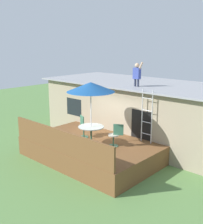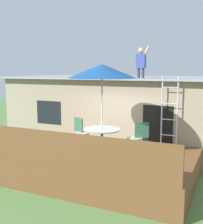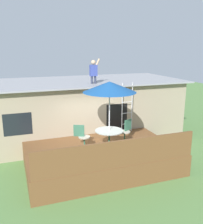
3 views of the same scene
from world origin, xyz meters
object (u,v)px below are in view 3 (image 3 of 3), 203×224
Objects in this scene: step_ladder at (127,108)px; person_figure at (94,70)px; patio_chair_right at (126,131)px; patio_chair_left at (82,137)px; patio_umbrella at (110,87)px; patio_table at (109,134)px.

step_ladder is 1.98× the size of person_figure.
patio_chair_right is at bearing -74.71° from person_figure.
person_figure is 1.21× the size of patio_chair_right.
step_ladder is 2.82m from patio_chair_left.
step_ladder is at bearing 48.37° from patio_umbrella.
step_ladder is 1.54m from patio_chair_right.
patio_umbrella is 2.76× the size of patio_chair_left.
step_ladder is at bearing -37.77° from person_figure.
patio_chair_right is at bearing -116.61° from step_ladder.
patio_umbrella reaches higher than patio_chair_left.
patio_chair_left is 1.00× the size of patio_chair_right.
patio_chair_left is (-0.91, 0.42, -0.13)m from patio_table.
person_figure is at bearing 86.88° from patio_chair_left.
step_ladder is at bearing 48.37° from patio_table.
patio_table is at bearing -131.63° from step_ladder.
patio_chair_left is at bearing -25.90° from patio_chair_right.
patio_umbrella is 2.14m from patio_chair_right.
patio_table is 0.94× the size of person_figure.
step_ladder is 2.24m from person_figure.
patio_chair_right is (0.89, 0.45, -0.13)m from patio_table.
person_figure reaches higher than patio_umbrella.
step_ladder is 2.39× the size of patio_chair_left.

